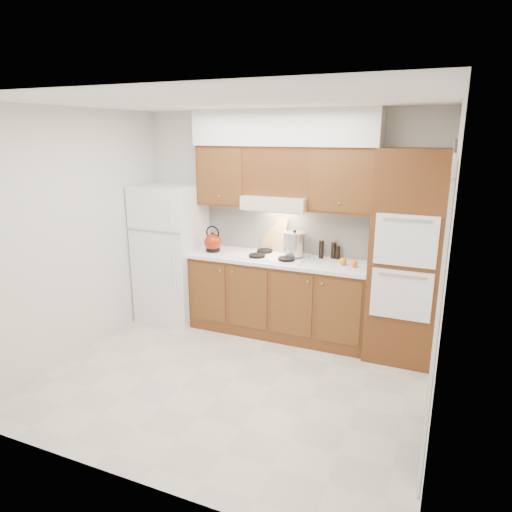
{
  "coord_description": "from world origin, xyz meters",
  "views": [
    {
      "loc": [
        1.77,
        -3.61,
        2.35
      ],
      "look_at": [
        0.05,
        0.45,
        1.15
      ],
      "focal_mm": 32.0,
      "sensor_mm": 36.0,
      "label": 1
    }
  ],
  "objects": [
    {
      "name": "cutting_board",
      "position": [
        -0.13,
        1.45,
        1.14
      ],
      "size": [
        0.34,
        0.19,
        0.43
      ],
      "primitive_type": "cube",
      "rotation": [
        -0.21,
        0.0,
        -0.25
      ],
      "color": "tan",
      "rests_on": "countertop"
    },
    {
      "name": "kettle",
      "position": [
        -0.81,
        1.15,
        1.06
      ],
      "size": [
        0.23,
        0.23,
        0.21
      ],
      "primitive_type": "sphere",
      "rotation": [
        0.0,
        0.0,
        -0.09
      ],
      "color": "maroon",
      "rests_on": "countertop"
    },
    {
      "name": "condiment_b",
      "position": [
        0.62,
        1.42,
        1.03
      ],
      "size": [
        0.06,
        0.06,
        0.19
      ],
      "primitive_type": "cylinder",
      "rotation": [
        0.0,
        0.0,
        0.07
      ],
      "color": "black",
      "rests_on": "countertop"
    },
    {
      "name": "condiment_c",
      "position": [
        0.67,
        1.41,
        1.02
      ],
      "size": [
        0.06,
        0.06,
        0.15
      ],
      "primitive_type": "cylinder",
      "rotation": [
        0.0,
        0.0,
        0.04
      ],
      "color": "black",
      "rests_on": "countertop"
    },
    {
      "name": "orange_far",
      "position": [
        0.78,
        1.19,
        0.98
      ],
      "size": [
        0.11,
        0.11,
        0.08
      ],
      "primitive_type": "sphere",
      "rotation": [
        0.0,
        0.0,
        0.33
      ],
      "color": "orange",
      "rests_on": "countertop"
    },
    {
      "name": "doorway",
      "position": [
        1.79,
        -0.35,
        1.05
      ],
      "size": [
        0.02,
        0.9,
        2.1
      ],
      "primitive_type": "cube",
      "color": "black",
      "rests_on": "floor"
    },
    {
      "name": "wall_clock",
      "position": [
        1.79,
        0.55,
        2.15
      ],
      "size": [
        0.02,
        0.3,
        0.3
      ],
      "primitive_type": "cylinder",
      "rotation": [
        0.0,
        1.57,
        0.0
      ],
      "color": "#3F3833",
      "rests_on": "wall_right"
    },
    {
      "name": "floor",
      "position": [
        0.0,
        0.0,
        0.0
      ],
      "size": [
        3.6,
        3.6,
        0.0
      ],
      "primitive_type": "plane",
      "color": "#B7AEA0",
      "rests_on": "ground"
    },
    {
      "name": "countertop",
      "position": [
        0.03,
        1.19,
        0.92
      ],
      "size": [
        2.13,
        0.62,
        0.04
      ],
      "primitive_type": "cube",
      "color": "white",
      "rests_on": "base_cabinets"
    },
    {
      "name": "backsplash",
      "position": [
        0.02,
        1.49,
        1.22
      ],
      "size": [
        2.11,
        0.03,
        0.56
      ],
      "primitive_type": "cube",
      "color": "white",
      "rests_on": "countertop"
    },
    {
      "name": "condiment_a",
      "position": [
        0.48,
        1.37,
        1.04
      ],
      "size": [
        0.07,
        0.07,
        0.21
      ],
      "primitive_type": "cylinder",
      "rotation": [
        0.0,
        0.0,
        0.21
      ],
      "color": "black",
      "rests_on": "countertop"
    },
    {
      "name": "soffit",
      "position": [
        0.03,
        1.32,
        2.4
      ],
      "size": [
        2.13,
        0.36,
        0.4
      ],
      "primitive_type": "cube",
      "color": "silver",
      "rests_on": "wall_back"
    },
    {
      "name": "upper_cab_right",
      "position": [
        0.72,
        1.33,
        1.85
      ],
      "size": [
        0.73,
        0.33,
        0.7
      ],
      "primitive_type": "cube",
      "color": "brown",
      "rests_on": "wall_back"
    },
    {
      "name": "orange_near",
      "position": [
        0.91,
        1.15,
        0.98
      ],
      "size": [
        0.08,
        0.08,
        0.07
      ],
      "primitive_type": "sphere",
      "rotation": [
        0.0,
        0.0,
        0.04
      ],
      "color": "orange",
      "rests_on": "countertop"
    },
    {
      "name": "upper_cab_left",
      "position": [
        -0.71,
        1.33,
        1.85
      ],
      "size": [
        0.63,
        0.33,
        0.7
      ],
      "primitive_type": "cube",
      "color": "brown",
      "rests_on": "wall_back"
    },
    {
      "name": "stock_pot",
      "position": [
        0.19,
        1.27,
        1.1
      ],
      "size": [
        0.33,
        0.33,
        0.26
      ],
      "primitive_type": "cylinder",
      "rotation": [
        0.0,
        0.0,
        -0.4
      ],
      "color": "silver",
      "rests_on": "cooktop"
    },
    {
      "name": "wall_right",
      "position": [
        1.8,
        0.0,
        1.3
      ],
      "size": [
        0.02,
        3.0,
        2.6
      ],
      "primitive_type": "cube",
      "color": "silver",
      "rests_on": "floor"
    },
    {
      "name": "fridge",
      "position": [
        -1.41,
        1.14,
        0.86
      ],
      "size": [
        0.75,
        0.72,
        1.72
      ],
      "primitive_type": "cube",
      "color": "white",
      "rests_on": "floor"
    },
    {
      "name": "base_cabinets",
      "position": [
        0.02,
        1.2,
        0.45
      ],
      "size": [
        2.11,
        0.6,
        0.9
      ],
      "primitive_type": "cube",
      "color": "brown",
      "rests_on": "floor"
    },
    {
      "name": "wall_left",
      "position": [
        -1.8,
        0.0,
        1.3
      ],
      "size": [
        0.02,
        3.0,
        2.6
      ],
      "primitive_type": "cube",
      "color": "silver",
      "rests_on": "floor"
    },
    {
      "name": "upper_cab_over_hood",
      "position": [
        -0.02,
        1.33,
        1.92
      ],
      "size": [
        0.75,
        0.33,
        0.55
      ],
      "primitive_type": "cube",
      "color": "brown",
      "rests_on": "range_hood"
    },
    {
      "name": "wall_back",
      "position": [
        0.0,
        1.5,
        1.3
      ],
      "size": [
        3.6,
        0.02,
        2.6
      ],
      "primitive_type": "cube",
      "color": "silver",
      "rests_on": "floor"
    },
    {
      "name": "cooktop",
      "position": [
        -0.02,
        1.21,
        0.95
      ],
      "size": [
        0.74,
        0.5,
        0.01
      ],
      "primitive_type": "cube",
      "color": "white",
      "rests_on": "countertop"
    },
    {
      "name": "oven_cabinet",
      "position": [
        1.44,
        1.18,
        1.1
      ],
      "size": [
        0.7,
        0.65,
        2.2
      ],
      "primitive_type": "cube",
      "color": "brown",
      "rests_on": "floor"
    },
    {
      "name": "range_hood",
      "position": [
        -0.02,
        1.27,
        1.57
      ],
      "size": [
        0.75,
        0.45,
        0.15
      ],
      "primitive_type": "cube",
      "color": "silver",
      "rests_on": "wall_back"
    },
    {
      "name": "ceiling",
      "position": [
        0.0,
        0.0,
        2.6
      ],
      "size": [
        3.6,
        3.6,
        0.0
      ],
      "primitive_type": "plane",
      "color": "white",
      "rests_on": "wall_back"
    }
  ]
}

